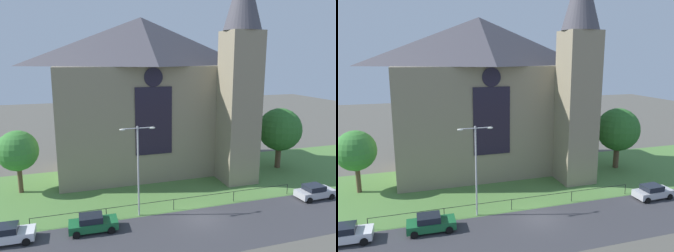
% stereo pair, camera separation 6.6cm
% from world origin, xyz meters
% --- Properties ---
extents(ground, '(160.00, 160.00, 0.00)m').
position_xyz_m(ground, '(0.00, 10.00, 0.00)').
color(ground, '#56544C').
extents(road_asphalt, '(120.00, 8.00, 0.01)m').
position_xyz_m(road_asphalt, '(0.00, -2.00, 0.00)').
color(road_asphalt, '#38383D').
rests_on(road_asphalt, ground).
extents(grass_verge, '(120.00, 20.00, 0.01)m').
position_xyz_m(grass_verge, '(0.00, 8.00, 0.00)').
color(grass_verge, '#517F3D').
rests_on(grass_verge, ground).
extents(church_building, '(23.20, 16.20, 26.00)m').
position_xyz_m(church_building, '(-1.10, 15.41, 10.27)').
color(church_building, gray).
rests_on(church_building, ground).
extents(iron_railing, '(26.84, 0.07, 1.13)m').
position_xyz_m(iron_railing, '(-1.87, 2.50, 0.96)').
color(iron_railing, black).
rests_on(iron_railing, ground).
extents(tree_left_far, '(4.52, 4.52, 7.14)m').
position_xyz_m(tree_left_far, '(-16.99, 11.89, 4.85)').
color(tree_left_far, brown).
rests_on(tree_left_far, ground).
extents(tree_right_far, '(5.81, 5.81, 8.30)m').
position_xyz_m(tree_right_far, '(16.08, 10.72, 5.36)').
color(tree_right_far, brown).
rests_on(tree_right_far, ground).
extents(streetlamp_near, '(3.37, 0.26, 8.83)m').
position_xyz_m(streetlamp_near, '(-5.44, 2.40, 5.57)').
color(streetlamp_near, '#B2B2B7').
rests_on(streetlamp_near, ground).
extents(parked_car_white, '(4.25, 2.13, 1.51)m').
position_xyz_m(parked_car_white, '(-16.83, 0.92, 0.74)').
color(parked_car_white, silver).
rests_on(parked_car_white, ground).
extents(parked_car_green, '(4.24, 2.11, 1.51)m').
position_xyz_m(parked_car_green, '(-9.95, 0.70, 0.74)').
color(parked_car_green, '#196033').
rests_on(parked_car_green, ground).
extents(parked_car_silver, '(4.25, 2.13, 1.51)m').
position_xyz_m(parked_car_silver, '(13.61, 0.63, 0.74)').
color(parked_car_silver, '#B7B7BC').
rests_on(parked_car_silver, ground).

